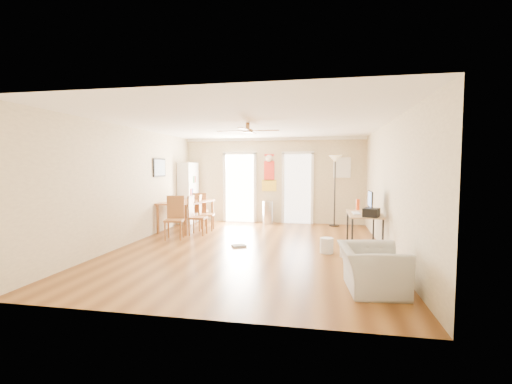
% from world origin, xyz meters
% --- Properties ---
extents(floor, '(7.00, 7.00, 0.00)m').
position_xyz_m(floor, '(0.00, 0.00, 0.00)').
color(floor, brown).
rests_on(floor, ground).
extents(ceiling, '(5.50, 7.00, 0.00)m').
position_xyz_m(ceiling, '(0.00, 0.00, 2.60)').
color(ceiling, silver).
rests_on(ceiling, floor).
extents(wall_back, '(5.50, 0.04, 2.60)m').
position_xyz_m(wall_back, '(0.00, 3.50, 1.30)').
color(wall_back, beige).
rests_on(wall_back, floor).
extents(wall_front, '(5.50, 0.04, 2.60)m').
position_xyz_m(wall_front, '(0.00, -3.50, 1.30)').
color(wall_front, beige).
rests_on(wall_front, floor).
extents(wall_left, '(0.04, 7.00, 2.60)m').
position_xyz_m(wall_left, '(-2.75, 0.00, 1.30)').
color(wall_left, beige).
rests_on(wall_left, floor).
extents(wall_right, '(0.04, 7.00, 2.60)m').
position_xyz_m(wall_right, '(2.75, 0.00, 1.30)').
color(wall_right, beige).
rests_on(wall_right, floor).
extents(crown_molding, '(5.50, 7.00, 0.08)m').
position_xyz_m(crown_molding, '(0.00, 0.00, 2.56)').
color(crown_molding, white).
rests_on(crown_molding, wall_back).
extents(kitchen_doorway, '(0.90, 0.10, 2.10)m').
position_xyz_m(kitchen_doorway, '(-1.05, 3.48, 1.05)').
color(kitchen_doorway, white).
rests_on(kitchen_doorway, wall_back).
extents(bathroom_doorway, '(0.80, 0.10, 2.10)m').
position_xyz_m(bathroom_doorway, '(0.75, 3.48, 1.05)').
color(bathroom_doorway, white).
rests_on(bathroom_doorway, wall_back).
extents(wall_decal, '(0.46, 0.03, 1.10)m').
position_xyz_m(wall_decal, '(-0.13, 3.48, 1.55)').
color(wall_decal, red).
rests_on(wall_decal, wall_back).
extents(ac_grille, '(0.50, 0.04, 0.60)m').
position_xyz_m(ac_grille, '(2.05, 3.47, 1.70)').
color(ac_grille, white).
rests_on(ac_grille, wall_back).
extents(framed_poster, '(0.04, 0.66, 0.48)m').
position_xyz_m(framed_poster, '(-2.73, 1.40, 1.70)').
color(framed_poster, black).
rests_on(framed_poster, wall_left).
extents(ceiling_fan, '(1.24, 1.24, 0.20)m').
position_xyz_m(ceiling_fan, '(0.00, -0.30, 2.43)').
color(ceiling_fan, '#593819').
rests_on(ceiling_fan, ceiling).
extents(bookshelf, '(0.62, 0.91, 1.85)m').
position_xyz_m(bookshelf, '(-2.55, 2.94, 0.92)').
color(bookshelf, silver).
rests_on(bookshelf, floor).
extents(dining_table, '(1.20, 1.70, 0.78)m').
position_xyz_m(dining_table, '(-2.15, 1.81, 0.39)').
color(dining_table, '#986131').
rests_on(dining_table, floor).
extents(dining_chair_right_a, '(0.45, 0.45, 0.95)m').
position_xyz_m(dining_chair_right_a, '(-1.60, 1.85, 0.47)').
color(dining_chair_right_a, '#935D2F').
rests_on(dining_chair_right_a, floor).
extents(dining_chair_right_b, '(0.42, 0.42, 0.99)m').
position_xyz_m(dining_chair_right_b, '(-1.60, 1.19, 0.49)').
color(dining_chair_right_b, '#965430').
rests_on(dining_chair_right_b, floor).
extents(dining_chair_near, '(0.50, 0.50, 1.02)m').
position_xyz_m(dining_chair_near, '(-1.97, 0.58, 0.51)').
color(dining_chair_near, olive).
rests_on(dining_chair_near, floor).
extents(dining_chair_far, '(0.46, 0.46, 0.96)m').
position_xyz_m(dining_chair_far, '(-2.01, 2.53, 0.48)').
color(dining_chair_far, '#A86E36').
rests_on(dining_chair_far, floor).
extents(trash_can, '(0.39, 0.39, 0.69)m').
position_xyz_m(trash_can, '(-0.12, 3.23, 0.34)').
color(trash_can, silver).
rests_on(trash_can, floor).
extents(torchiere_lamp, '(0.44, 0.44, 2.05)m').
position_xyz_m(torchiere_lamp, '(1.84, 3.18, 1.03)').
color(torchiere_lamp, black).
rests_on(torchiere_lamp, floor).
extents(computer_desk, '(0.67, 1.33, 0.71)m').
position_xyz_m(computer_desk, '(2.37, 0.64, 0.36)').
color(computer_desk, '#A37D58').
rests_on(computer_desk, floor).
extents(imac, '(0.21, 0.54, 0.50)m').
position_xyz_m(imac, '(2.47, 0.45, 0.96)').
color(imac, black).
rests_on(imac, computer_desk).
extents(keyboard, '(0.16, 0.45, 0.02)m').
position_xyz_m(keyboard, '(2.20, 0.61, 0.72)').
color(keyboard, silver).
rests_on(keyboard, computer_desk).
extents(printer, '(0.38, 0.41, 0.17)m').
position_xyz_m(printer, '(2.45, 0.15, 0.80)').
color(printer, black).
rests_on(printer, computer_desk).
extents(orange_bottle, '(0.09, 0.09, 0.25)m').
position_xyz_m(orange_bottle, '(2.30, 1.27, 0.84)').
color(orange_bottle, '#EA4B14').
rests_on(orange_bottle, computer_desk).
extents(wastebasket_a, '(0.29, 0.29, 0.28)m').
position_xyz_m(wastebasket_a, '(1.93, -0.38, 0.14)').
color(wastebasket_a, silver).
rests_on(wastebasket_a, floor).
extents(wastebasket_b, '(0.33, 0.33, 0.30)m').
position_xyz_m(wastebasket_b, '(1.57, -0.13, 0.15)').
color(wastebasket_b, silver).
rests_on(wastebasket_b, floor).
extents(floor_cloth, '(0.36, 0.34, 0.04)m').
position_xyz_m(floor_cloth, '(-0.28, 0.08, 0.02)').
color(floor_cloth, '#979792').
rests_on(floor_cloth, floor).
extents(armchair, '(0.92, 1.03, 0.62)m').
position_xyz_m(armchair, '(2.15, -2.19, 0.31)').
color(armchair, '#ABABA5').
rests_on(armchair, floor).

